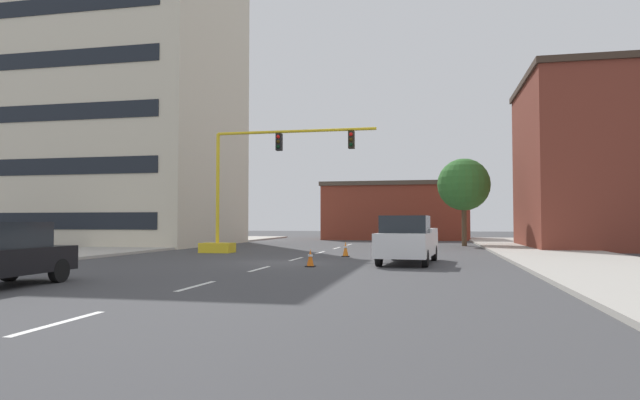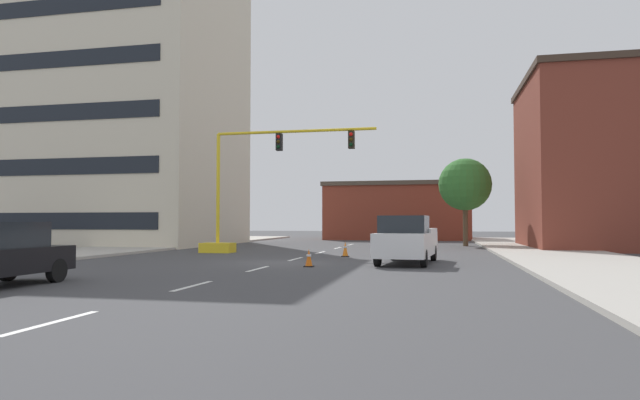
% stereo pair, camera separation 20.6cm
% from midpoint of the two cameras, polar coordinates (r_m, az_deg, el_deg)
% --- Properties ---
extents(ground_plane, '(160.00, 160.00, 0.00)m').
position_cam_midpoint_polar(ground_plane, '(23.27, -4.28, -6.58)').
color(ground_plane, '#424244').
extents(sidewalk_left, '(6.00, 56.00, 0.14)m').
position_cam_midpoint_polar(sidewalk_left, '(35.75, -20.24, -4.83)').
color(sidewalk_left, '#B2ADA3').
rests_on(sidewalk_left, ground_plane).
extents(sidewalk_right, '(6.00, 56.00, 0.14)m').
position_cam_midpoint_polar(sidewalk_right, '(30.96, 23.17, -5.20)').
color(sidewalk_right, '#B2ADA3').
rests_on(sidewalk_right, ground_plane).
extents(lane_stripe_seg_0, '(0.16, 2.40, 0.01)m').
position_cam_midpoint_polar(lane_stripe_seg_0, '(10.62, -26.05, -11.46)').
color(lane_stripe_seg_0, silver).
rests_on(lane_stripe_seg_0, ground_plane).
extents(lane_stripe_seg_1, '(0.16, 2.40, 0.01)m').
position_cam_midpoint_polar(lane_stripe_seg_1, '(15.31, -13.19, -8.74)').
color(lane_stripe_seg_1, silver).
rests_on(lane_stripe_seg_1, ground_plane).
extents(lane_stripe_seg_2, '(0.16, 2.40, 0.01)m').
position_cam_midpoint_polar(lane_stripe_seg_2, '(20.41, -6.62, -7.16)').
color(lane_stripe_seg_2, silver).
rests_on(lane_stripe_seg_2, ground_plane).
extents(lane_stripe_seg_3, '(0.16, 2.40, 0.01)m').
position_cam_midpoint_polar(lane_stripe_seg_3, '(25.67, -2.73, -6.17)').
color(lane_stripe_seg_3, silver).
rests_on(lane_stripe_seg_3, ground_plane).
extents(lane_stripe_seg_4, '(0.16, 2.40, 0.01)m').
position_cam_midpoint_polar(lane_stripe_seg_4, '(31.02, -0.18, -5.50)').
color(lane_stripe_seg_4, silver).
rests_on(lane_stripe_seg_4, ground_plane).
extents(lane_stripe_seg_5, '(0.16, 2.40, 0.01)m').
position_cam_midpoint_polar(lane_stripe_seg_5, '(36.41, 1.61, -5.03)').
color(lane_stripe_seg_5, silver).
rests_on(lane_stripe_seg_5, ground_plane).
extents(lane_stripe_seg_6, '(0.16, 2.40, 0.01)m').
position_cam_midpoint_polar(lane_stripe_seg_6, '(41.83, 2.94, -4.67)').
color(lane_stripe_seg_6, silver).
rests_on(lane_stripe_seg_6, ground_plane).
extents(building_tall_left, '(15.60, 13.69, 21.85)m').
position_cam_midpoint_polar(building_tall_left, '(45.63, -19.58, 9.46)').
color(building_tall_left, beige).
rests_on(building_tall_left, ground_plane).
extents(building_brick_center, '(14.17, 8.59, 5.60)m').
position_cam_midpoint_polar(building_brick_center, '(55.41, 7.86, -1.17)').
color(building_brick_center, brown).
rests_on(building_brick_center, ground_plane).
extents(building_row_right, '(13.38, 11.28, 11.25)m').
position_cam_midpoint_polar(building_row_right, '(40.50, 29.63, 3.52)').
color(building_row_right, brown).
rests_on(building_row_right, ground_plane).
extents(traffic_signal_gantry, '(9.93, 1.20, 6.83)m').
position_cam_midpoint_polar(traffic_signal_gantry, '(30.98, -8.59, -1.24)').
color(traffic_signal_gantry, yellow).
rests_on(traffic_signal_gantry, ground_plane).
extents(tree_right_far, '(3.77, 3.77, 6.32)m').
position_cam_midpoint_polar(tree_right_far, '(40.71, 14.65, 1.55)').
color(tree_right_far, brown).
rests_on(tree_right_far, ground_plane).
extents(pickup_truck_white, '(2.49, 5.56, 1.99)m').
position_cam_midpoint_polar(pickup_truck_white, '(23.17, 8.92, -4.16)').
color(pickup_truck_white, white).
rests_on(pickup_truck_white, ground_plane).
extents(traffic_cone_roadside_a, '(0.36, 0.36, 0.75)m').
position_cam_midpoint_polar(traffic_cone_roadside_a, '(27.38, 2.47, -5.16)').
color(traffic_cone_roadside_a, black).
rests_on(traffic_cone_roadside_a, ground_plane).
extents(traffic_cone_roadside_b, '(0.36, 0.36, 0.69)m').
position_cam_midpoint_polar(traffic_cone_roadside_b, '(21.19, -1.30, -6.09)').
color(traffic_cone_roadside_b, black).
rests_on(traffic_cone_roadside_b, ground_plane).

